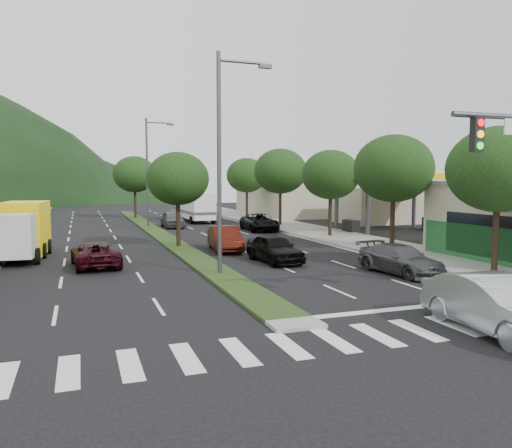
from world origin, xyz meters
name	(u,v)px	position (x,y,z in m)	size (l,w,h in m)	color
ground	(289,322)	(0.00, 0.00, 0.00)	(160.00, 160.00, 0.00)	black
sidewalk_right	(308,230)	(12.50, 25.00, 0.07)	(5.00, 90.00, 0.15)	gray
median	(156,232)	(0.00, 28.00, 0.06)	(1.60, 56.00, 0.12)	#1D3613
crosswalk	(319,342)	(0.00, -2.00, 0.01)	(19.00, 2.20, 0.01)	silver
gas_canopy	(394,177)	(19.00, 22.00, 4.65)	(12.20, 8.20, 5.25)	silver
bldg_right_far	(293,194)	(19.50, 44.00, 2.60)	(10.00, 16.00, 5.20)	#B2AC8E
tree_r_a	(498,169)	(12.00, 4.00, 4.82)	(4.60, 4.60, 6.63)	black
tree_r_b	(394,169)	(12.00, 12.00, 5.04)	(4.80, 4.80, 6.94)	black
tree_r_c	(331,175)	(12.00, 20.00, 4.75)	(4.40, 4.40, 6.48)	black
tree_r_d	(280,171)	(12.00, 30.00, 5.18)	(5.00, 5.00, 7.17)	black
tree_r_e	(247,175)	(12.00, 40.00, 4.89)	(4.60, 4.60, 6.71)	black
tree_med_near	(178,179)	(0.00, 18.00, 4.43)	(4.00, 4.00, 6.02)	black
tree_med_far	(135,174)	(0.00, 44.00, 5.01)	(4.80, 4.80, 6.94)	black
streetlight_near	(223,152)	(0.21, 8.00, 5.58)	(2.60, 0.25, 10.00)	#47494C
streetlight_mid	(149,167)	(0.21, 33.00, 5.58)	(2.60, 0.25, 10.00)	#47494C
sedan_silver	(496,305)	(5.05, -3.00, 0.82)	(1.73, 4.95, 1.63)	#B6B9BE
suv_maroon	(95,254)	(-5.28, 12.31, 0.64)	(2.12, 4.59, 1.28)	#330B13
car_queue_a	(274,248)	(3.71, 10.59, 0.75)	(1.76, 4.38, 1.49)	black
car_queue_b	(400,259)	(8.01, 5.59, 0.68)	(1.90, 4.67, 1.35)	#47484C
car_queue_c	(225,239)	(2.43, 15.59, 0.75)	(1.60, 4.58, 1.51)	#48130C
car_queue_d	(260,222)	(8.65, 26.53, 0.73)	(2.43, 5.27, 1.47)	black
car_queue_e	(172,219)	(2.09, 32.03, 0.76)	(1.79, 4.45, 1.52)	#55555A
box_truck	(22,232)	(-8.99, 16.50, 1.47)	(2.90, 6.48, 3.11)	silver
motorhome	(195,206)	(5.50, 37.78, 1.64)	(2.79, 8.11, 3.08)	white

